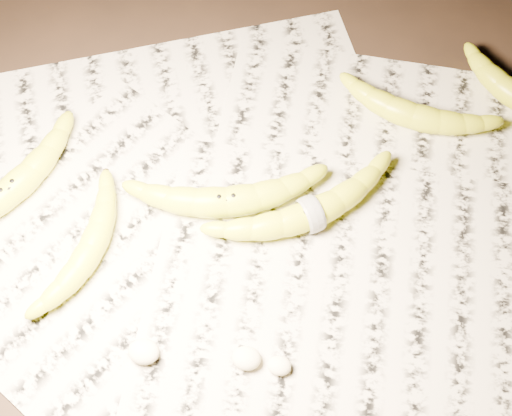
% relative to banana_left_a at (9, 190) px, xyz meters
% --- Properties ---
extents(ground, '(3.00, 3.00, 0.00)m').
position_rel_banana_left_a_xyz_m(ground, '(0.33, 0.01, -0.03)').
color(ground, black).
rests_on(ground, ground).
extents(newspaper_patch, '(0.90, 0.70, 0.01)m').
position_rel_banana_left_a_xyz_m(newspaper_patch, '(0.33, 0.01, -0.02)').
color(newspaper_patch, beige).
rests_on(newspaper_patch, ground).
extents(banana_left_a, '(0.17, 0.22, 0.04)m').
position_rel_banana_left_a_xyz_m(banana_left_a, '(0.00, 0.00, 0.00)').
color(banana_left_a, '#C6CD19').
rests_on(banana_left_a, newspaper_patch).
extents(banana_left_b, '(0.09, 0.18, 0.03)m').
position_rel_banana_left_a_xyz_m(banana_left_b, '(0.12, -0.06, -0.00)').
color(banana_left_b, '#C6CD19').
rests_on(banana_left_b, newspaper_patch).
extents(banana_center, '(0.23, 0.12, 0.04)m').
position_rel_banana_left_a_xyz_m(banana_center, '(0.27, 0.03, 0.00)').
color(banana_center, '#C6CD19').
rests_on(banana_center, newspaper_patch).
extents(banana_taped, '(0.22, 0.18, 0.04)m').
position_rel_banana_left_a_xyz_m(banana_taped, '(0.38, 0.03, -0.00)').
color(banana_taped, '#C6CD19').
rests_on(banana_taped, newspaper_patch).
extents(banana_upper_a, '(0.20, 0.09, 0.04)m').
position_rel_banana_left_a_xyz_m(banana_upper_a, '(0.50, 0.20, -0.00)').
color(banana_upper_a, '#C6CD19').
rests_on(banana_upper_a, newspaper_patch).
extents(measuring_tape, '(0.03, 0.04, 0.05)m').
position_rel_banana_left_a_xyz_m(measuring_tape, '(0.38, 0.03, -0.00)').
color(measuring_tape, white).
rests_on(measuring_tape, newspaper_patch).
extents(flesh_chunk_a, '(0.04, 0.03, 0.02)m').
position_rel_banana_left_a_xyz_m(flesh_chunk_a, '(0.21, -0.17, -0.01)').
color(flesh_chunk_a, '#F4E3BD').
rests_on(flesh_chunk_a, newspaper_patch).
extents(flesh_chunk_b, '(0.03, 0.03, 0.02)m').
position_rel_banana_left_a_xyz_m(flesh_chunk_b, '(0.33, -0.16, -0.01)').
color(flesh_chunk_b, '#F4E3BD').
rests_on(flesh_chunk_b, newspaper_patch).
extents(flesh_chunk_c, '(0.03, 0.02, 0.02)m').
position_rel_banana_left_a_xyz_m(flesh_chunk_c, '(0.37, -0.16, -0.01)').
color(flesh_chunk_c, '#F4E3BD').
rests_on(flesh_chunk_c, newspaper_patch).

